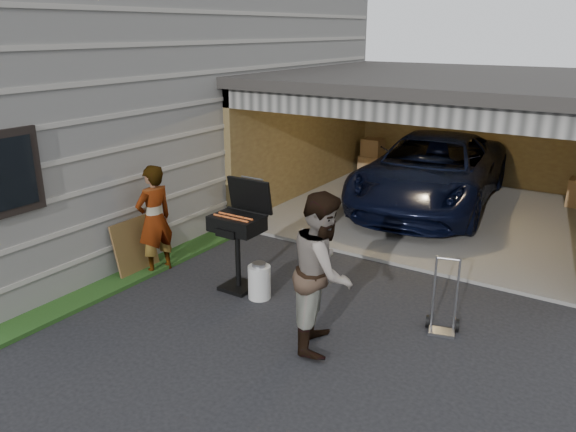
% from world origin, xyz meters
% --- Properties ---
extents(ground, '(80.00, 80.00, 0.00)m').
position_xyz_m(ground, '(0.00, 0.00, 0.00)').
color(ground, black).
rests_on(ground, ground).
extents(house, '(7.00, 11.00, 5.50)m').
position_xyz_m(house, '(-6.00, 4.00, 2.75)').
color(house, '#474744').
rests_on(house, ground).
extents(groundcover_strip, '(0.50, 8.00, 0.06)m').
position_xyz_m(groundcover_strip, '(-2.25, -1.00, 0.03)').
color(groundcover_strip, '#193814').
rests_on(groundcover_strip, ground).
extents(garage, '(6.80, 6.30, 2.90)m').
position_xyz_m(garage, '(0.76, 6.79, 1.87)').
color(garage, '#605E59').
rests_on(garage, ground).
extents(minivan, '(3.05, 5.68, 1.52)m').
position_xyz_m(minivan, '(0.40, 6.90, 0.76)').
color(minivan, black).
rests_on(minivan, ground).
extents(woman, '(0.51, 0.69, 1.75)m').
position_xyz_m(woman, '(-2.10, 1.24, 0.88)').
color(woman, '#A2AFCC').
rests_on(woman, ground).
extents(man, '(1.05, 1.16, 1.96)m').
position_xyz_m(man, '(1.22, 0.76, 0.98)').
color(man, '#3E2818').
rests_on(man, ground).
extents(bbq_grill, '(0.74, 0.65, 1.64)m').
position_xyz_m(bbq_grill, '(-0.60, 1.47, 0.97)').
color(bbq_grill, black).
rests_on(bbq_grill, ground).
extents(propane_tank, '(0.39, 0.39, 0.49)m').
position_xyz_m(propane_tank, '(-0.16, 1.35, 0.25)').
color(propane_tank, silver).
rests_on(propane_tank, ground).
extents(plywood_panel, '(0.22, 0.80, 0.88)m').
position_xyz_m(plywood_panel, '(-2.34, 1.01, 0.44)').
color(plywood_panel, '#513F1B').
rests_on(plywood_panel, ground).
extents(hand_truck, '(0.45, 0.39, 1.02)m').
position_xyz_m(hand_truck, '(2.38, 1.87, 0.20)').
color(hand_truck, slate).
rests_on(hand_truck, ground).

